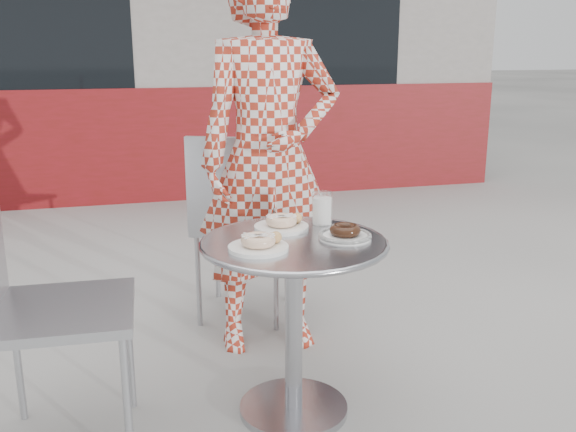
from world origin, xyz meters
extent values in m
plane|color=#AAA7A1|center=(0.00, 0.00, 0.00)|extent=(60.00, 60.00, 0.00)
cube|color=gray|center=(0.00, 5.60, 1.50)|extent=(6.00, 4.00, 3.00)
cube|color=maroon|center=(0.00, 3.68, 0.50)|extent=(6.02, 0.20, 1.00)
cube|color=black|center=(-1.20, 3.61, 1.70)|extent=(1.60, 0.04, 1.40)
cube|color=black|center=(1.40, 3.61, 1.70)|extent=(1.20, 0.04, 1.40)
cylinder|color=#B9B9BD|center=(0.02, 0.01, 0.01)|extent=(0.41, 0.41, 0.03)
cylinder|color=#B9B9BD|center=(0.02, 0.01, 0.34)|extent=(0.07, 0.07, 0.66)
cylinder|color=#B9B9BD|center=(0.02, 0.01, 0.67)|extent=(0.66, 0.66, 0.02)
torus|color=#B9B9BD|center=(0.02, 0.01, 0.67)|extent=(0.68, 0.68, 0.02)
cube|color=#A8AAB0|center=(0.02, 0.99, 0.48)|extent=(0.59, 0.59, 0.03)
cube|color=#A8AAB0|center=(-0.06, 0.79, 0.72)|extent=(0.43, 0.20, 0.45)
cube|color=#A8AAB0|center=(-0.78, 0.01, 0.50)|extent=(0.48, 0.48, 0.03)
imported|color=#A12918|center=(0.07, 0.62, 0.87)|extent=(0.64, 0.42, 1.74)
cylinder|color=white|center=(0.01, 0.17, 0.69)|extent=(0.21, 0.21, 0.01)
torus|color=#C77F4C|center=(0.01, 0.17, 0.72)|extent=(0.12, 0.12, 0.04)
sphere|color=#B77A3F|center=(0.08, 0.18, 0.72)|extent=(0.04, 0.04, 0.04)
cylinder|color=white|center=(-0.12, -0.06, 0.69)|extent=(0.21, 0.21, 0.01)
torus|color=#C77F4C|center=(-0.12, -0.06, 0.72)|extent=(0.12, 0.12, 0.04)
sphere|color=#B77A3F|center=(-0.06, -0.04, 0.72)|extent=(0.04, 0.04, 0.04)
cylinder|color=white|center=(0.21, -0.01, 0.69)|extent=(0.19, 0.19, 0.01)
torus|color=black|center=(0.21, -0.01, 0.71)|extent=(0.11, 0.11, 0.04)
torus|color=black|center=(0.21, -0.01, 0.69)|extent=(0.19, 0.19, 0.02)
cylinder|color=white|center=(0.18, 0.19, 0.74)|extent=(0.07, 0.07, 0.10)
cylinder|color=white|center=(0.18, 0.19, 0.75)|extent=(0.08, 0.08, 0.13)
camera|label=1|loc=(-0.55, -2.09, 1.36)|focal=40.00mm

